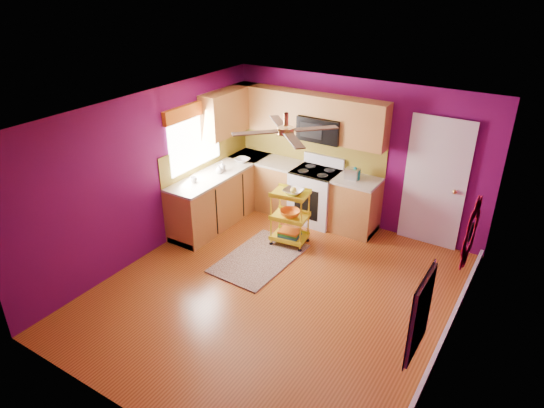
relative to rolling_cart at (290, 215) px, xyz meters
The scene contains 17 objects.
ground 1.43m from the rolling_cart, 67.75° to the right, with size 5.00×5.00×0.00m, color brown.
room_envelope 1.74m from the rolling_cart, 66.68° to the right, with size 4.54×5.04×2.52m.
lower_cabinets 1.03m from the rolling_cart, 145.16° to the left, with size 2.81×2.31×0.94m.
electric_range 0.94m from the rolling_cart, 92.84° to the left, with size 0.76×0.66×1.13m.
upper_cabinetry 1.75m from the rolling_cart, 128.11° to the left, with size 2.80×2.30×1.26m.
left_window 2.11m from the rolling_cart, behind, with size 0.08×1.35×1.08m.
panel_door 2.29m from the rolling_cart, 33.72° to the left, with size 0.95×0.11×2.15m.
right_wall_art 3.28m from the rolling_cart, 29.87° to the right, with size 0.04×2.74×1.04m.
ceiling_fan 2.11m from the rolling_cart, 63.96° to the right, with size 1.01×1.01×0.26m.
shag_rug 0.84m from the rolling_cart, 104.25° to the right, with size 0.93×1.52×0.02m, color black.
rolling_cart is the anchor object (origin of this frame).
teal_kettle 1.26m from the rolling_cart, 56.67° to the left, with size 0.18×0.18×0.21m.
toaster 1.23m from the rolling_cart, 57.61° to the left, with size 0.22×0.15×0.18m, color beige.
soap_bottle_a 1.48m from the rolling_cart, behind, with size 0.08×0.08×0.17m, color #EA3F72.
soap_bottle_b 1.46m from the rolling_cart, behind, with size 0.12×0.12×0.15m, color white.
counter_dish 1.55m from the rolling_cart, 155.86° to the left, with size 0.26×0.26×0.06m, color white.
counter_cup 1.65m from the rolling_cart, 160.46° to the right, with size 0.11×0.11×0.09m, color white.
Camera 1 is at (2.86, -4.66, 4.09)m, focal length 32.00 mm.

